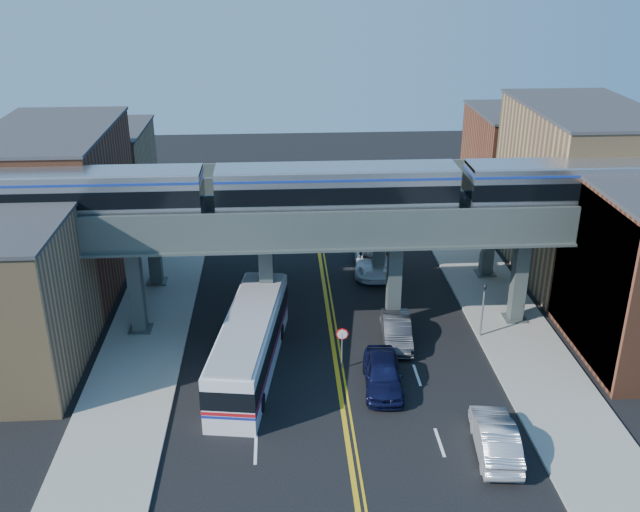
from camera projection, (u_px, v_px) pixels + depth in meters
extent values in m
plane|color=black|center=(341.00, 398.00, 38.32)|extent=(120.00, 120.00, 0.00)
cube|color=gray|center=(154.00, 315.00, 46.81)|extent=(5.00, 70.00, 0.16)
cube|color=gray|center=(498.00, 306.00, 48.08)|extent=(5.00, 70.00, 0.16)
cube|color=#98784F|center=(1.00, 300.00, 39.17)|extent=(8.00, 10.00, 9.00)
cube|color=brown|center=(59.00, 209.00, 49.76)|extent=(8.00, 14.00, 11.00)
cube|color=#98784F|center=(102.00, 175.00, 62.26)|extent=(8.00, 10.00, 8.00)
cube|color=#98784F|center=(577.00, 192.00, 51.61)|extent=(8.00, 14.00, 12.00)
cube|color=brown|center=(518.00, 163.00, 64.11)|extent=(8.00, 10.00, 9.00)
cube|color=teal|center=(588.00, 280.00, 40.90)|extent=(0.10, 9.50, 9.50)
cube|color=#38413F|center=(136.00, 289.00, 43.79)|extent=(0.85, 0.85, 6.00)
cube|color=#38413F|center=(266.00, 286.00, 44.23)|extent=(0.85, 0.85, 6.00)
cube|color=#38413F|center=(394.00, 282.00, 44.67)|extent=(0.85, 0.85, 6.00)
cube|color=#38413F|center=(519.00, 279.00, 45.12)|extent=(0.85, 0.85, 6.00)
cube|color=#47524B|center=(331.00, 229.00, 42.98)|extent=(52.00, 3.60, 1.40)
cube|color=#38413F|center=(154.00, 245.00, 50.20)|extent=(0.85, 0.85, 6.00)
cube|color=#38413F|center=(267.00, 243.00, 50.64)|extent=(0.85, 0.85, 6.00)
cube|color=#38413F|center=(379.00, 240.00, 51.08)|extent=(0.85, 0.85, 6.00)
cube|color=#38413F|center=(489.00, 238.00, 51.53)|extent=(0.85, 0.85, 6.00)
cube|color=#47524B|center=(323.00, 192.00, 49.39)|extent=(52.00, 3.60, 1.40)
cube|color=black|center=(4.00, 223.00, 41.60)|extent=(2.05, 2.05, 0.23)
cube|color=black|center=(161.00, 220.00, 42.10)|extent=(2.05, 2.05, 0.23)
cube|color=#A2A5AB|center=(79.00, 195.00, 41.21)|extent=(14.14, 2.70, 2.98)
cube|color=black|center=(79.00, 193.00, 41.15)|extent=(14.16, 2.76, 1.02)
cube|color=black|center=(261.00, 218.00, 42.42)|extent=(2.05, 2.05, 0.23)
cube|color=black|center=(411.00, 214.00, 42.92)|extent=(2.05, 2.05, 0.23)
cube|color=#A2A5AB|center=(336.00, 190.00, 42.03)|extent=(14.14, 2.70, 2.98)
cube|color=black|center=(336.00, 188.00, 41.97)|extent=(14.16, 2.76, 1.02)
cube|color=black|center=(507.00, 212.00, 43.25)|extent=(2.05, 2.05, 0.23)
cube|color=#A2A5AB|center=(583.00, 186.00, 42.86)|extent=(14.14, 2.70, 2.98)
cube|color=black|center=(584.00, 183.00, 42.80)|extent=(14.16, 2.76, 1.02)
cylinder|color=slate|center=(342.00, 351.00, 40.62)|extent=(0.09, 0.09, 2.30)
cylinder|color=red|center=(342.00, 334.00, 40.19)|extent=(0.76, 0.04, 0.76)
cylinder|color=slate|center=(482.00, 315.00, 43.69)|extent=(0.12, 0.12, 3.20)
imported|color=black|center=(485.00, 285.00, 42.87)|extent=(0.15, 0.18, 0.90)
cube|color=silver|center=(250.00, 345.00, 40.37)|extent=(4.45, 12.64, 3.20)
cube|color=black|center=(250.00, 338.00, 40.21)|extent=(4.52, 12.68, 1.08)
cube|color=#B21419|center=(250.00, 350.00, 40.50)|extent=(4.51, 12.68, 0.19)
cylinder|color=black|center=(237.00, 401.00, 37.18)|extent=(2.90, 1.42, 1.03)
cylinder|color=black|center=(260.00, 331.00, 43.97)|extent=(2.90, 1.42, 1.03)
imported|color=black|center=(383.00, 374.00, 38.96)|extent=(2.36, 5.22, 1.74)
imported|color=#2D2D30|center=(397.00, 331.00, 43.47)|extent=(2.04, 4.92, 1.58)
imported|color=white|center=(374.00, 260.00, 53.18)|extent=(3.34, 6.32, 1.69)
imported|color=#A7A8AC|center=(367.00, 234.00, 58.25)|extent=(2.20, 5.20, 1.50)
imported|color=#ADADB2|center=(495.00, 438.00, 33.91)|extent=(2.34, 5.33, 1.70)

